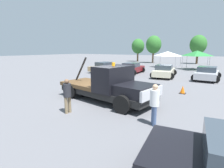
# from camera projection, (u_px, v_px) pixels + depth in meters

# --- Properties ---
(ground_plane) EXTENTS (160.00, 160.00, 0.00)m
(ground_plane) POSITION_uv_depth(u_px,v_px,m) (105.00, 100.00, 10.41)
(ground_plane) COLOR slate
(tow_truck) EXTENTS (6.38, 2.95, 2.51)m
(tow_truck) POSITION_uv_depth(u_px,v_px,m) (110.00, 86.00, 9.99)
(tow_truck) COLOR black
(tow_truck) RESTS_ON ground
(person_near_truck) EXTENTS (0.37, 0.37, 1.67)m
(person_near_truck) POSITION_uv_depth(u_px,v_px,m) (155.00, 102.00, 6.83)
(person_near_truck) COLOR #475B84
(person_near_truck) RESTS_ON ground
(person_at_hood) EXTENTS (0.37, 0.37, 1.64)m
(person_at_hood) POSITION_uv_depth(u_px,v_px,m) (67.00, 94.00, 8.18)
(person_at_hood) COLOR #847051
(person_at_hood) RESTS_ON ground
(parked_car_tan) EXTENTS (2.72, 5.06, 1.34)m
(parked_car_tan) POSITION_uv_depth(u_px,v_px,m) (105.00, 67.00, 23.35)
(parked_car_tan) COLOR tan
(parked_car_tan) RESTS_ON ground
(parked_car_maroon) EXTENTS (2.71, 4.78, 1.34)m
(parked_car_maroon) POSITION_uv_depth(u_px,v_px,m) (132.00, 68.00, 21.90)
(parked_car_maroon) COLOR maroon
(parked_car_maroon) RESTS_ON ground
(parked_car_cream) EXTENTS (2.92, 5.00, 1.34)m
(parked_car_cream) POSITION_uv_depth(u_px,v_px,m) (164.00, 71.00, 19.16)
(parked_car_cream) COLOR beige
(parked_car_cream) RESTS_ON ground
(parked_car_silver) EXTENTS (2.42, 4.28, 1.34)m
(parked_car_silver) POSITION_uv_depth(u_px,v_px,m) (207.00, 73.00, 17.23)
(parked_car_silver) COLOR #B7B7BC
(parked_car_silver) RESTS_ON ground
(canopy_tent_white) EXTENTS (3.57, 3.57, 2.66)m
(canopy_tent_white) POSITION_uv_depth(u_px,v_px,m) (168.00, 54.00, 28.75)
(canopy_tent_white) COLOR #9E9EA3
(canopy_tent_white) RESTS_ON ground
(canopy_tent_green) EXTENTS (3.30, 3.30, 2.81)m
(canopy_tent_green) POSITION_uv_depth(u_px,v_px,m) (197.00, 53.00, 25.53)
(canopy_tent_green) COLOR #9E9EA3
(canopy_tent_green) RESTS_ON ground
(tree_left) EXTENTS (3.29, 3.29, 5.88)m
(tree_left) POSITION_uv_depth(u_px,v_px,m) (198.00, 45.00, 35.76)
(tree_left) COLOR brown
(tree_left) RESTS_ON ground
(tree_center) EXTENTS (3.34, 3.34, 5.96)m
(tree_center) POSITION_uv_depth(u_px,v_px,m) (154.00, 45.00, 38.45)
(tree_center) COLOR brown
(tree_center) RESTS_ON ground
(tree_right) EXTENTS (3.10, 3.10, 5.54)m
(tree_right) POSITION_uv_depth(u_px,v_px,m) (138.00, 46.00, 43.08)
(tree_right) COLOR brown
(tree_right) RESTS_ON ground
(traffic_cone) EXTENTS (0.40, 0.40, 0.55)m
(traffic_cone) POSITION_uv_depth(u_px,v_px,m) (183.00, 90.00, 11.96)
(traffic_cone) COLOR black
(traffic_cone) RESTS_ON ground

